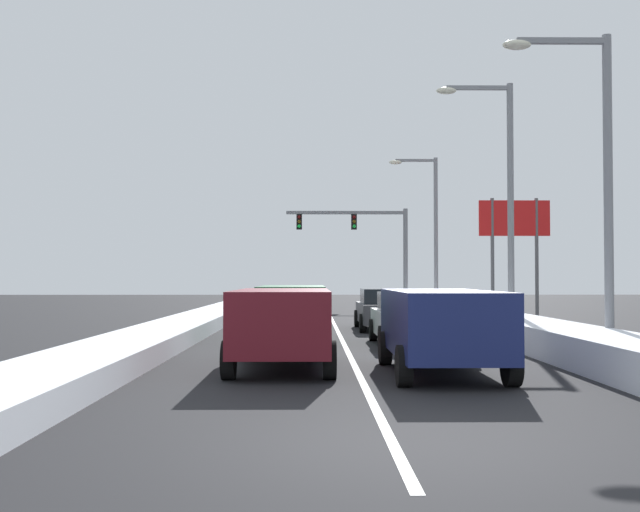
# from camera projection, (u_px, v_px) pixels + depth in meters

# --- Properties ---
(ground_plane) EXTENTS (120.00, 120.00, 0.00)m
(ground_plane) POSITION_uv_depth(u_px,v_px,m) (341.00, 339.00, 23.83)
(ground_plane) COLOR black
(lane_stripe_between_right_lane_and_center_lane) EXTENTS (0.14, 41.95, 0.01)m
(lane_stripe_between_right_lane_and_center_lane) POSITION_uv_depth(u_px,v_px,m) (337.00, 330.00, 27.64)
(lane_stripe_between_right_lane_and_center_lane) COLOR silver
(lane_stripe_between_right_lane_and_center_lane) RESTS_ON ground
(snow_bank_right_shoulder) EXTENTS (1.90, 41.95, 0.72)m
(snow_bank_right_shoulder) POSITION_uv_depth(u_px,v_px,m) (481.00, 320.00, 27.71)
(snow_bank_right_shoulder) COLOR white
(snow_bank_right_shoulder) RESTS_ON ground
(snow_bank_left_shoulder) EXTENTS (2.00, 41.95, 0.48)m
(snow_bank_left_shoulder) POSITION_uv_depth(u_px,v_px,m) (192.00, 324.00, 27.59)
(snow_bank_left_shoulder) COLOR white
(snow_bank_left_shoulder) RESTS_ON ground
(suv_navy_right_lane_nearest) EXTENTS (2.16, 4.90, 1.67)m
(suv_navy_right_lane_nearest) POSITION_uv_depth(u_px,v_px,m) (441.00, 323.00, 15.05)
(suv_navy_right_lane_nearest) COLOR navy
(suv_navy_right_lane_nearest) RESTS_ON ground
(sedan_white_right_lane_second) EXTENTS (2.00, 4.50, 1.51)m
(sedan_white_right_lane_second) POSITION_uv_depth(u_px,v_px,m) (409.00, 319.00, 21.42)
(sedan_white_right_lane_second) COLOR silver
(sedan_white_right_lane_second) RESTS_ON ground
(sedan_charcoal_right_lane_third) EXTENTS (2.00, 4.50, 1.51)m
(sedan_charcoal_right_lane_third) POSITION_uv_depth(u_px,v_px,m) (384.00, 309.00, 27.83)
(sedan_charcoal_right_lane_third) COLOR #38383D
(sedan_charcoal_right_lane_third) RESTS_ON ground
(suv_maroon_center_lane_nearest) EXTENTS (2.16, 4.90, 1.67)m
(suv_maroon_center_lane_nearest) POSITION_uv_depth(u_px,v_px,m) (283.00, 321.00, 15.99)
(suv_maroon_center_lane_nearest) COLOR maroon
(suv_maroon_center_lane_nearest) RESTS_ON ground
(suv_green_center_lane_second) EXTENTS (2.16, 4.90, 1.67)m
(suv_green_center_lane_second) POSITION_uv_depth(u_px,v_px,m) (292.00, 307.00, 23.00)
(suv_green_center_lane_second) COLOR #1E5633
(suv_green_center_lane_second) RESTS_ON ground
(sedan_gray_center_lane_third) EXTENTS (2.00, 4.50, 1.51)m
(sedan_gray_center_lane_third) POSITION_uv_depth(u_px,v_px,m) (293.00, 307.00, 29.58)
(sedan_gray_center_lane_third) COLOR slate
(sedan_gray_center_lane_third) RESTS_ON ground
(traffic_light_gantry) EXTENTS (7.54, 0.47, 6.20)m
(traffic_light_gantry) POSITION_uv_depth(u_px,v_px,m) (368.00, 236.00, 46.84)
(traffic_light_gantry) COLOR slate
(traffic_light_gantry) RESTS_ON ground
(street_lamp_right_near) EXTENTS (2.66, 0.36, 7.84)m
(street_lamp_right_near) POSITION_uv_depth(u_px,v_px,m) (593.00, 163.00, 18.31)
(street_lamp_right_near) COLOR gray
(street_lamp_right_near) RESTS_ON ground
(street_lamp_right_mid) EXTENTS (2.66, 0.36, 8.62)m
(street_lamp_right_mid) POSITION_uv_depth(u_px,v_px,m) (500.00, 184.00, 25.94)
(street_lamp_right_mid) COLOR gray
(street_lamp_right_mid) RESTS_ON ground
(street_lamp_right_far) EXTENTS (2.66, 0.36, 8.47)m
(street_lamp_right_far) POSITION_uv_depth(u_px,v_px,m) (429.00, 220.00, 41.19)
(street_lamp_right_far) COLOR gray
(street_lamp_right_far) RESTS_ON ground
(roadside_sign_right) EXTENTS (3.20, 0.16, 5.50)m
(roadside_sign_right) POSITION_uv_depth(u_px,v_px,m) (514.00, 231.00, 34.01)
(roadside_sign_right) COLOR #59595B
(roadside_sign_right) RESTS_ON ground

